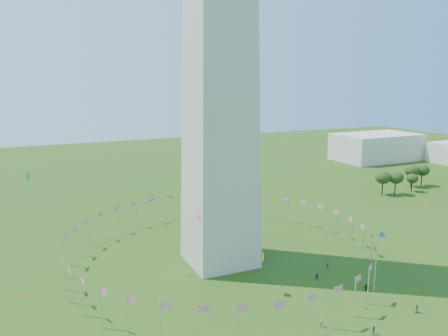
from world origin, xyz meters
The scene contains 4 objects.
flag_ring centered at (0.00, 50.00, 4.50)m, with size 80.24×80.24×9.00m.
gov_building_east_a centered at (150.00, 150.00, 8.00)m, with size 50.00×30.00×16.00m, color beige.
kites_aloft centered at (7.34, 23.83, 18.42)m, with size 114.05×63.47×34.22m.
tree_line_east centered at (114.59, 85.17, 4.98)m, with size 53.55×16.06×10.48m.
Camera 1 is at (-45.41, -51.63, 48.55)m, focal length 35.00 mm.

